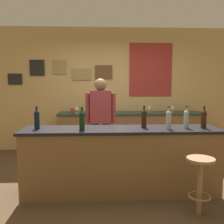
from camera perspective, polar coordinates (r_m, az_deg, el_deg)
name	(u,v)px	position (r m, az deg, el deg)	size (l,w,h in m)	color
ground_plane	(119,181)	(4.08, 1.53, -15.57)	(10.00, 10.00, 0.00)	#4C3823
back_wall	(113,89)	(5.80, 0.13, 5.36)	(6.00, 0.09, 2.80)	tan
bar_counter	(121,161)	(3.54, 2.05, -11.07)	(2.72, 0.60, 0.92)	brown
side_counter	(131,132)	(5.57, 4.39, -4.70)	(3.19, 0.56, 0.90)	brown
bartender	(101,118)	(4.30, -2.61, -1.45)	(0.52, 0.21, 1.62)	#384766
bar_stool	(200,176)	(3.15, 19.53, -13.73)	(0.32, 0.32, 0.68)	olive
wine_bottle_a	(37,119)	(3.53, -16.84, -1.51)	(0.07, 0.07, 0.31)	black
wine_bottle_b	(82,120)	(3.32, -6.90, -1.78)	(0.07, 0.07, 0.31)	black
wine_bottle_c	(144,118)	(3.51, 7.34, -1.33)	(0.07, 0.07, 0.31)	black
wine_bottle_d	(169,119)	(3.45, 12.83, -1.58)	(0.07, 0.07, 0.31)	#999E99
wine_bottle_e	(186,118)	(3.59, 16.65, -1.38)	(0.07, 0.07, 0.31)	#999E99
wine_bottle_f	(204,118)	(3.65, 20.31, -1.38)	(0.07, 0.07, 0.31)	black
wine_glass_a	(77,108)	(5.40, -8.11, 0.90)	(0.07, 0.07, 0.16)	silver
wine_glass_b	(88,108)	(5.47, -5.55, 1.01)	(0.07, 0.07, 0.16)	silver
wine_glass_c	(149,107)	(5.59, 8.54, 1.09)	(0.07, 0.07, 0.16)	silver
wine_glass_d	(172,107)	(5.70, 13.64, 1.07)	(0.07, 0.07, 0.16)	silver
coffee_mug	(72,110)	(5.53, -9.04, 0.36)	(0.13, 0.08, 0.09)	#B2332D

